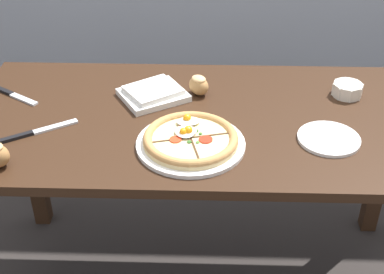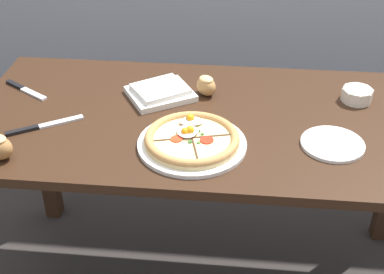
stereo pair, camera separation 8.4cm
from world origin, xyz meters
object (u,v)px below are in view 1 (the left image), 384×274
object	(u,v)px
dining_table	(207,144)
bread_piece_far	(200,85)
ramekin_bowl	(349,89)
napkin_folded	(154,93)
knife_main	(16,95)
knife_spare	(40,131)
pizza	(192,140)
side_saucer	(330,139)

from	to	relation	value
dining_table	bread_piece_far	distance (m)	0.20
ramekin_bowl	dining_table	bearing A→B (deg)	-162.37
napkin_folded	knife_main	xyz separation A→B (m)	(-0.45, -0.01, -0.01)
napkin_folded	knife_spare	world-z (taller)	napkin_folded
bread_piece_far	knife_main	bearing A→B (deg)	-176.72
dining_table	napkin_folded	xyz separation A→B (m)	(-0.17, 0.11, 0.12)
dining_table	knife_spare	world-z (taller)	knife_spare
pizza	bread_piece_far	size ratio (longest dim) A/B	3.40
dining_table	napkin_folded	size ratio (longest dim) A/B	5.89
ramekin_bowl	napkin_folded	xyz separation A→B (m)	(-0.63, -0.03, -0.01)
dining_table	ramekin_bowl	size ratio (longest dim) A/B	14.80
dining_table	napkin_folded	bearing A→B (deg)	147.25
napkin_folded	dining_table	bearing A→B (deg)	-32.75
dining_table	side_saucer	xyz separation A→B (m)	(0.35, -0.12, 0.11)
ramekin_bowl	knife_main	bearing A→B (deg)	-177.86
napkin_folded	side_saucer	bearing A→B (deg)	-23.58
ramekin_bowl	knife_main	size ratio (longest dim) A/B	0.58
knife_spare	napkin_folded	bearing A→B (deg)	2.21
ramekin_bowl	knife_main	xyz separation A→B (m)	(-1.07, -0.04, -0.02)
knife_spare	pizza	bearing A→B (deg)	-38.67
pizza	knife_main	xyz separation A→B (m)	(-0.58, 0.26, -0.02)
side_saucer	bread_piece_far	bearing A→B (deg)	145.73
pizza	napkin_folded	bearing A→B (deg)	115.75
dining_table	knife_spare	size ratio (longest dim) A/B	7.20
pizza	ramekin_bowl	bearing A→B (deg)	31.23
dining_table	knife_main	bearing A→B (deg)	170.46
dining_table	knife_main	world-z (taller)	knife_main
dining_table	side_saucer	distance (m)	0.38
dining_table	side_saucer	size ratio (longest dim) A/B	8.29
dining_table	side_saucer	world-z (taller)	side_saucer
dining_table	bread_piece_far	bearing A→B (deg)	100.47
ramekin_bowl	knife_main	world-z (taller)	ramekin_bowl
ramekin_bowl	side_saucer	xyz separation A→B (m)	(-0.10, -0.26, -0.02)
bread_piece_far	knife_main	world-z (taller)	bread_piece_far
napkin_folded	knife_main	world-z (taller)	napkin_folded
ramekin_bowl	side_saucer	size ratio (longest dim) A/B	0.56
dining_table	knife_spare	bearing A→B (deg)	-168.04
ramekin_bowl	bread_piece_far	distance (m)	0.48
napkin_folded	knife_spare	size ratio (longest dim) A/B	1.22
pizza	napkin_folded	size ratio (longest dim) A/B	1.22
napkin_folded	side_saucer	distance (m)	0.57
napkin_folded	bread_piece_far	world-z (taller)	bread_piece_far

